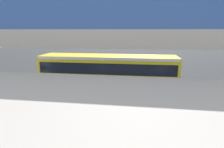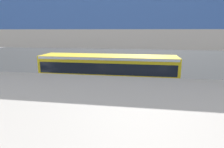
{
  "view_description": "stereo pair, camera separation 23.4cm",
  "coord_description": "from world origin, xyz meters",
  "px_view_note": "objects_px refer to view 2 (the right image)",
  "views": [
    {
      "loc": [
        -2.61,
        16.82,
        5.22
      ],
      "look_at": [
        -0.33,
        1.24,
        1.6
      ],
      "focal_mm": 30.55,
      "sensor_mm": 36.0,
      "label": 1
    },
    {
      "loc": [
        -2.84,
        16.79,
        5.22
      ],
      "look_at": [
        -0.33,
        1.24,
        1.6
      ],
      "focal_mm": 30.55,
      "sensor_mm": 36.0,
      "label": 2
    }
  ],
  "objects_px": {
    "city_bus": "(108,70)",
    "pedestrian": "(175,73)",
    "traffic_sign": "(107,62)",
    "bicycle_green": "(220,101)"
  },
  "relations": [
    {
      "from": "city_bus",
      "to": "pedestrian",
      "type": "distance_m",
      "value": 7.6
    },
    {
      "from": "city_bus",
      "to": "traffic_sign",
      "type": "xyz_separation_m",
      "value": [
        0.86,
        -4.08,
        0.01
      ]
    },
    {
      "from": "city_bus",
      "to": "pedestrian",
      "type": "bearing_deg",
      "value": -146.48
    },
    {
      "from": "bicycle_green",
      "to": "pedestrian",
      "type": "distance_m",
      "value": 6.53
    },
    {
      "from": "pedestrian",
      "to": "traffic_sign",
      "type": "bearing_deg",
      "value": 0.62
    },
    {
      "from": "city_bus",
      "to": "pedestrian",
      "type": "xyz_separation_m",
      "value": [
        -6.28,
        -4.16,
        -1.0
      ]
    },
    {
      "from": "pedestrian",
      "to": "traffic_sign",
      "type": "height_order",
      "value": "traffic_sign"
    },
    {
      "from": "bicycle_green",
      "to": "traffic_sign",
      "type": "xyz_separation_m",
      "value": [
        9.3,
        -6.07,
        1.52
      ]
    },
    {
      "from": "city_bus",
      "to": "bicycle_green",
      "type": "xyz_separation_m",
      "value": [
        -8.44,
        1.99,
        -1.51
      ]
    },
    {
      "from": "traffic_sign",
      "to": "bicycle_green",
      "type": "bearing_deg",
      "value": 146.87
    }
  ]
}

